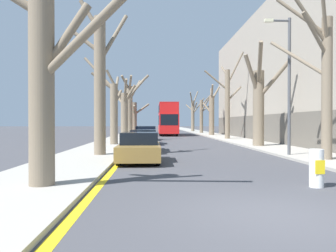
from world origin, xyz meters
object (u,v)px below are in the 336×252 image
Objects in this scene: street_tree_right_3 at (212,112)px; parked_car_0 at (140,148)px; street_tree_left_1 at (100,81)px; street_tree_left_2 at (113,108)px; street_tree_right_2 at (227,101)px; parked_car_1 at (143,141)px; street_tree_right_1 at (259,103)px; street_tree_left_0 at (45,83)px; street_tree_left_5 at (134,116)px; street_tree_right_0 at (323,75)px; parked_car_3 at (147,134)px; traffic_bollard at (316,168)px; street_tree_right_4 at (202,115)px; street_tree_right_5 at (193,113)px; street_tree_left_3 at (124,110)px; street_tree_left_4 at (130,107)px; lamp_post at (287,79)px; parked_car_2 at (146,136)px; double_decker_bus at (168,117)px.

parked_car_0 is (-8.53, -29.15, -2.56)m from street_tree_right_3.
street_tree_left_2 is at bearing 92.46° from street_tree_left_1.
parked_car_1 is at bearing -121.85° from street_tree_right_2.
street_tree_right_1 reaches higher than parked_car_1.
street_tree_right_2 is at bearing 67.00° from street_tree_left_0.
street_tree_left_5 is 1.27× the size of parked_car_1.
street_tree_right_0 is 21.01m from parked_car_3.
street_tree_right_1 is at bearing -67.89° from street_tree_left_5.
parked_car_3 is 25.27m from traffic_bollard.
street_tree_left_1 is at bearing -97.61° from parked_car_3.
parked_car_1 is at bearing -160.91° from street_tree_right_1.
street_tree_right_1 is 20.79m from street_tree_right_3.
street_tree_left_5 is at bearing 93.78° from parked_car_0.
parked_car_1 is at bearing 90.00° from parked_car_0.
street_tree_right_0 is at bearing -14.45° from street_tree_left_1.
street_tree_left_5 is 34.35m from parked_car_0.
street_tree_right_1 is 13.47m from parked_car_3.
street_tree_left_0 is at bearing -103.80° from street_tree_right_4.
parked_car_1 is at bearing -104.75° from street_tree_right_4.
street_tree_left_0 is at bearing -101.07° from street_tree_right_5.
street_tree_left_3 is 0.90× the size of street_tree_left_4.
street_tree_right_3 is (10.71, 26.75, -0.78)m from street_tree_left_1.
street_tree_left_2 is 23.52m from street_tree_left_5.
street_tree_right_1 is 0.90× the size of street_tree_right_5.
street_tree_right_1 is at bearing -42.21° from street_tree_left_3.
street_tree_left_3 is at bearing 100.33° from parked_car_1.
street_tree_left_4 reaches higher than street_tree_left_2.
street_tree_right_5 is (0.07, 39.69, 0.38)m from street_tree_right_1.
street_tree_right_3 is (10.80, 35.22, 0.36)m from street_tree_left_0.
street_tree_left_3 is 1.53× the size of parked_car_1.
parked_car_1 is (-8.53, -23.65, -2.56)m from street_tree_right_3.
street_tree_right_3 is 1.50× the size of parked_car_1.
street_tree_right_1 is 1.80× the size of parked_car_3.
parked_car_2 is at bearing 126.21° from lamp_post.
street_tree_left_5 is (0.00, 16.33, -0.31)m from street_tree_left_3.
parked_car_3 is 0.55× the size of lamp_post.
parked_car_1 is (2.26, 11.57, -2.20)m from street_tree_left_0.
parked_car_0 is 5.50m from parked_car_1.
street_tree_left_4 is 1.08× the size of street_tree_right_1.
street_tree_left_4 is (-0.14, 24.00, -0.23)m from street_tree_left_1.
street_tree_left_3 is 18.19m from parked_car_0.
street_tree_right_4 is at bearing 75.25° from parked_car_1.
street_tree_right_2 is 29.09m from street_tree_right_5.
parked_car_3 is at bearing 72.42° from street_tree_left_2.
street_tree_left_4 reaches higher than parked_car_3.
street_tree_right_4 is 36.33m from lamp_post.
parked_car_2 is at bearing -116.73° from street_tree_right_3.
street_tree_left_5 is 0.80× the size of street_tree_right_1.
street_tree_left_3 is at bearing -110.00° from double_decker_bus.
street_tree_left_4 is at bearing 106.69° from parked_car_3.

